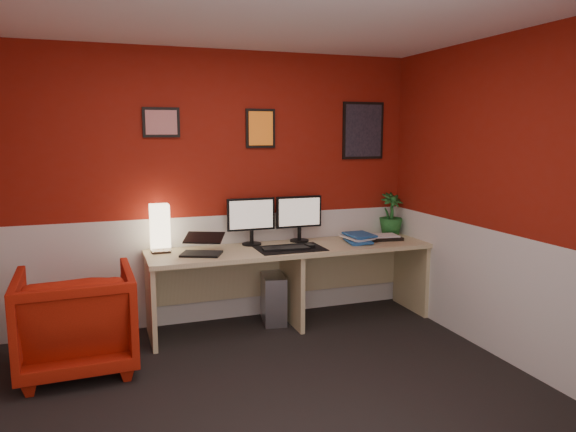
% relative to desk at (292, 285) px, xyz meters
% --- Properties ---
extents(ground, '(4.00, 3.50, 0.01)m').
position_rel_desk_xyz_m(ground, '(-0.71, -1.41, -0.36)').
color(ground, black).
rests_on(ground, ground).
extents(ceiling, '(4.00, 3.50, 0.01)m').
position_rel_desk_xyz_m(ceiling, '(-0.71, -1.41, 2.13)').
color(ceiling, white).
rests_on(ceiling, ground).
extents(wall_back, '(4.00, 0.01, 2.50)m').
position_rel_desk_xyz_m(wall_back, '(-0.71, 0.34, 0.89)').
color(wall_back, maroon).
rests_on(wall_back, ground).
extents(wall_front, '(4.00, 0.01, 2.50)m').
position_rel_desk_xyz_m(wall_front, '(-0.71, -3.16, 0.89)').
color(wall_front, maroon).
rests_on(wall_front, ground).
extents(wall_right, '(0.01, 3.50, 2.50)m').
position_rel_desk_xyz_m(wall_right, '(1.29, -1.41, 0.89)').
color(wall_right, maroon).
rests_on(wall_right, ground).
extents(wainscot_back, '(4.00, 0.01, 1.00)m').
position_rel_desk_xyz_m(wainscot_back, '(-0.71, 0.34, 0.14)').
color(wainscot_back, silver).
rests_on(wainscot_back, ground).
extents(wainscot_right, '(0.01, 3.50, 1.00)m').
position_rel_desk_xyz_m(wainscot_right, '(1.29, -1.41, 0.14)').
color(wainscot_right, silver).
rests_on(wainscot_right, ground).
extents(desk, '(2.60, 0.65, 0.73)m').
position_rel_desk_xyz_m(desk, '(0.00, 0.00, 0.00)').
color(desk, tan).
rests_on(desk, ground).
extents(shoji_lamp, '(0.16, 0.16, 0.40)m').
position_rel_desk_xyz_m(shoji_lamp, '(-1.15, 0.18, 0.56)').
color(shoji_lamp, '#FFE5B2').
rests_on(shoji_lamp, desk).
extents(laptop, '(0.40, 0.34, 0.22)m').
position_rel_desk_xyz_m(laptop, '(-0.84, -0.05, 0.47)').
color(laptop, black).
rests_on(laptop, desk).
extents(monitor_left, '(0.45, 0.06, 0.58)m').
position_rel_desk_xyz_m(monitor_left, '(-0.32, 0.21, 0.66)').
color(monitor_left, black).
rests_on(monitor_left, desk).
extents(monitor_right, '(0.45, 0.06, 0.58)m').
position_rel_desk_xyz_m(monitor_right, '(0.16, 0.21, 0.66)').
color(monitor_right, black).
rests_on(monitor_right, desk).
extents(desk_mat, '(0.60, 0.38, 0.01)m').
position_rel_desk_xyz_m(desk_mat, '(-0.04, -0.08, 0.37)').
color(desk_mat, black).
rests_on(desk_mat, desk).
extents(keyboard, '(0.43, 0.18, 0.02)m').
position_rel_desk_xyz_m(keyboard, '(-0.09, -0.10, 0.38)').
color(keyboard, black).
rests_on(keyboard, desk_mat).
extents(mouse, '(0.07, 0.11, 0.03)m').
position_rel_desk_xyz_m(mouse, '(0.14, -0.10, 0.39)').
color(mouse, black).
rests_on(mouse, desk_mat).
extents(book_bottom, '(0.26, 0.32, 0.03)m').
position_rel_desk_xyz_m(book_bottom, '(0.55, -0.03, 0.38)').
color(book_bottom, '#22589D').
rests_on(book_bottom, desk).
extents(book_middle, '(0.25, 0.33, 0.02)m').
position_rel_desk_xyz_m(book_middle, '(0.55, 0.01, 0.40)').
color(book_middle, silver).
rests_on(book_middle, book_bottom).
extents(book_top, '(0.24, 0.31, 0.03)m').
position_rel_desk_xyz_m(book_top, '(0.57, -0.01, 0.43)').
color(book_top, '#22589D').
rests_on(book_top, book_middle).
extents(zen_tray, '(0.38, 0.29, 0.03)m').
position_rel_desk_xyz_m(zen_tray, '(0.95, 0.04, 0.38)').
color(zen_tray, black).
rests_on(zen_tray, desk).
extents(potted_plant, '(0.27, 0.27, 0.43)m').
position_rel_desk_xyz_m(potted_plant, '(1.15, 0.22, 0.58)').
color(potted_plant, '#19591E').
rests_on(potted_plant, desk).
extents(pc_tower, '(0.27, 0.48, 0.45)m').
position_rel_desk_xyz_m(pc_tower, '(-0.14, 0.14, -0.14)').
color(pc_tower, '#99999E').
rests_on(pc_tower, ground).
extents(armchair, '(0.84, 0.87, 0.77)m').
position_rel_desk_xyz_m(armchair, '(-1.84, -0.38, 0.02)').
color(armchair, '#B01D0B').
rests_on(armchair, ground).
extents(art_left, '(0.32, 0.02, 0.26)m').
position_rel_desk_xyz_m(art_left, '(-1.09, 0.33, 1.49)').
color(art_left, red).
rests_on(art_left, wall_back).
extents(art_center, '(0.28, 0.02, 0.36)m').
position_rel_desk_xyz_m(art_center, '(-0.19, 0.33, 1.44)').
color(art_center, orange).
rests_on(art_center, wall_back).
extents(art_right, '(0.44, 0.02, 0.56)m').
position_rel_desk_xyz_m(art_right, '(0.87, 0.33, 1.42)').
color(art_right, black).
rests_on(art_right, wall_back).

